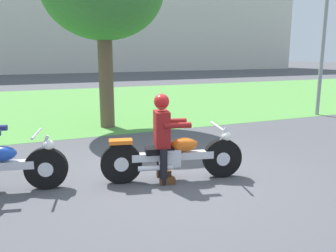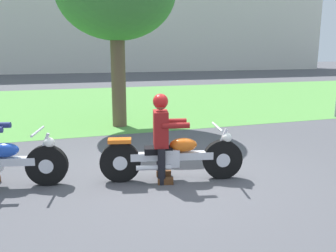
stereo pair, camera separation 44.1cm
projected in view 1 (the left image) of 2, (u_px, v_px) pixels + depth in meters
The scene contains 6 objects.
ground at pixel (169, 174), 5.91m from camera, with size 120.00×120.00×0.00m, color #4C4C51.
grass_verge at pixel (80, 103), 14.17m from camera, with size 60.00×12.00×0.01m, color #549342.
stadium_facade at pixel (75, 4), 37.29m from camera, with size 51.99×8.00×14.28m, color silver.
motorcycle_lead at pixel (173, 156), 5.59m from camera, with size 2.25×0.82×0.88m.
rider_lead at pixel (163, 131), 5.48m from camera, with size 0.62×0.55×1.40m.
streetlight_pole at pixel (329, 6), 10.92m from camera, with size 0.96×0.20×5.51m.
Camera 1 is at (-2.23, -5.15, 2.02)m, focal length 37.40 mm.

